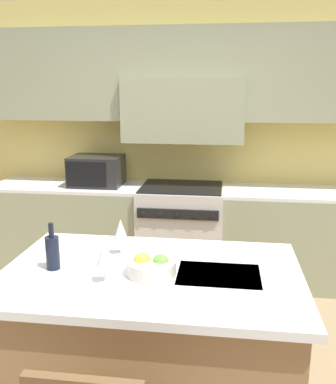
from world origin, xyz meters
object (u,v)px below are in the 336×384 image
Objects in this scene: range_stove at (181,232)px; fruit_bowl at (151,266)px; wine_glass_near at (104,255)px; microwave at (97,171)px; wine_bottle at (53,252)px; wine_glass_far at (121,230)px.

fruit_bowl is at bearing -88.98° from range_stove.
fruit_bowl is (0.22, 0.12, -0.10)m from wine_glass_near.
fruit_bowl is (0.88, -1.92, -0.13)m from microwave.
fruit_bowl reaches higher than range_stove.
range_stove is 2.11m from wine_glass_near.
range_stove is at bearing 74.98° from wine_bottle.
microwave is (-0.84, 0.02, 0.60)m from range_stove.
wine_glass_near is 0.82× the size of fruit_bowl.
wine_glass_near reaches higher than fruit_bowl.
wine_bottle is at bearing 159.74° from wine_glass_near.
wine_glass_far is (0.65, -1.65, -0.03)m from microwave.
wine_bottle is (0.33, -1.92, -0.07)m from microwave.
range_stove is 1.89× the size of microwave.
range_stove is 4.35× the size of wine_glass_far.
wine_glass_near is at bearing -150.83° from fruit_bowl.
wine_glass_far is at bearing 40.02° from wine_bottle.
range_stove is 1.96m from fruit_bowl.
microwave reaches higher than wine_glass_near.
microwave reaches higher than fruit_bowl.
microwave reaches higher than wine_bottle.
wine_glass_near and wine_glass_far have the same top height.
microwave reaches higher than range_stove.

